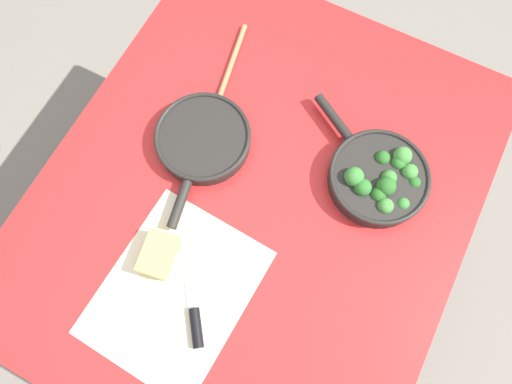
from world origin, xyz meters
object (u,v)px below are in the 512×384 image
at_px(wooden_spoon, 219,98).
at_px(grater_knife, 194,306).
at_px(skillet_broccoli, 379,177).
at_px(cheese_block, 159,255).
at_px(skillet_eggs, 203,140).

height_order(wooden_spoon, grater_knife, grater_knife).
xyz_separation_m(skillet_broccoli, cheese_block, (-0.40, 0.37, -0.00)).
bearing_deg(cheese_block, wooden_spoon, 10.24).
xyz_separation_m(skillet_broccoli, grater_knife, (-0.46, 0.25, -0.02)).
distance_m(wooden_spoon, cheese_block, 0.43).
relative_size(skillet_broccoli, grater_knife, 1.56).
height_order(skillet_eggs, wooden_spoon, skillet_eggs).
height_order(grater_knife, cheese_block, cheese_block).
xyz_separation_m(skillet_broccoli, skillet_eggs, (-0.10, 0.42, -0.01)).
xyz_separation_m(skillet_eggs, wooden_spoon, (0.13, 0.03, -0.02)).
distance_m(skillet_eggs, grater_knife, 0.40).
relative_size(skillet_broccoli, wooden_spoon, 0.93).
height_order(skillet_broccoli, cheese_block, skillet_broccoli).
bearing_deg(wooden_spoon, skillet_broccoli, 76.34).
bearing_deg(skillet_broccoli, cheese_block, 77.84).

